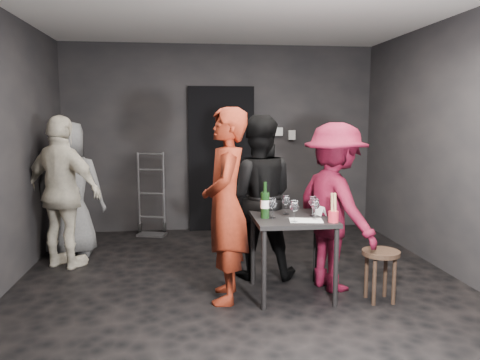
{
  "coord_description": "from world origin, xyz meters",
  "views": [
    {
      "loc": [
        -0.54,
        -4.36,
        1.66
      ],
      "look_at": [
        0.01,
        0.25,
        1.04
      ],
      "focal_mm": 35.0,
      "sensor_mm": 36.0,
      "label": 1
    }
  ],
  "objects": [
    {
      "name": "wine_glass_a",
      "position": [
        0.25,
        -0.27,
        0.85
      ],
      "size": [
        0.1,
        0.1,
        0.2
      ],
      "primitive_type": null,
      "rotation": [
        0.0,
        0.0,
        0.35
      ],
      "color": "white",
      "rests_on": "tasting_table"
    },
    {
      "name": "wine_glass_c",
      "position": [
        0.41,
        -0.11,
        0.85
      ],
      "size": [
        0.1,
        0.1,
        0.2
      ],
      "primitive_type": null,
      "rotation": [
        0.0,
        0.0,
        0.38
      ],
      "color": "white",
      "rests_on": "tasting_table"
    },
    {
      "name": "wine_glass_e",
      "position": [
        0.62,
        -0.36,
        0.85
      ],
      "size": [
        0.1,
        0.1,
        0.2
      ],
      "primitive_type": null,
      "rotation": [
        0.0,
        0.0,
        -0.37
      ],
      "color": "white",
      "rests_on": "tasting_table"
    },
    {
      "name": "reserved_card",
      "position": [
        0.7,
        -0.19,
        0.79
      ],
      "size": [
        0.1,
        0.13,
        0.09
      ],
      "primitive_type": null,
      "rotation": [
        0.0,
        0.0,
        0.28
      ],
      "color": "white",
      "rests_on": "tasting_table"
    },
    {
      "name": "hand_truck",
      "position": [
        -1.01,
        2.27,
        0.21
      ],
      "size": [
        0.39,
        0.33,
        1.17
      ],
      "rotation": [
        0.0,
        0.0,
        -0.28
      ],
      "color": "#B2B2B7",
      "rests_on": "floor"
    },
    {
      "name": "ceiling",
      "position": [
        0.0,
        0.0,
        2.7
      ],
      "size": [
        4.5,
        5.0,
        0.02
      ],
      "primitive_type": "cube",
      "color": "silver",
      "rests_on": "ground"
    },
    {
      "name": "doorway",
      "position": [
        0.0,
        2.44,
        1.05
      ],
      "size": [
        0.95,
        0.1,
        2.1
      ],
      "primitive_type": "cube",
      "color": "black",
      "rests_on": "ground"
    },
    {
      "name": "stool",
      "position": [
        1.21,
        -0.47,
        0.37
      ],
      "size": [
        0.34,
        0.34,
        0.47
      ],
      "rotation": [
        0.0,
        0.0,
        0.12
      ],
      "color": "#392619",
      "rests_on": "floor"
    },
    {
      "name": "man_maroon",
      "position": [
        0.89,
        -0.09,
        0.87
      ],
      "size": [
        0.89,
        1.23,
        1.73
      ],
      "primitive_type": "imported",
      "rotation": [
        0.0,
        0.0,
        1.94
      ],
      "color": "#570B1E",
      "rests_on": "floor"
    },
    {
      "name": "wall_right",
      "position": [
        2.25,
        0.0,
        1.35
      ],
      "size": [
        0.04,
        5.0,
        2.7
      ],
      "primitive_type": "cube",
      "color": "black",
      "rests_on": "ground"
    },
    {
      "name": "wine_glass_d",
      "position": [
        0.41,
        -0.44,
        0.86
      ],
      "size": [
        0.09,
        0.09,
        0.21
      ],
      "primitive_type": null,
      "rotation": [
        0.0,
        0.0,
        0.06
      ],
      "color": "white",
      "rests_on": "tasting_table"
    },
    {
      "name": "wall_back",
      "position": [
        0.0,
        2.5,
        1.35
      ],
      "size": [
        4.5,
        0.04,
        2.7
      ],
      "primitive_type": "cube",
      "color": "black",
      "rests_on": "ground"
    },
    {
      "name": "breadstick_cup",
      "position": [
        0.75,
        -0.49,
        0.87
      ],
      "size": [
        0.09,
        0.09,
        0.28
      ],
      "rotation": [
        0.0,
        0.0,
        -0.28
      ],
      "color": "red",
      "rests_on": "tasting_table"
    },
    {
      "name": "tasting_table",
      "position": [
        0.44,
        -0.22,
        0.65
      ],
      "size": [
        0.72,
        0.72,
        0.75
      ],
      "rotation": [
        0.0,
        0.0,
        -0.0
      ],
      "color": "black",
      "rests_on": "floor"
    },
    {
      "name": "wine_bottle",
      "position": [
        0.18,
        -0.25,
        0.88
      ],
      "size": [
        0.08,
        0.08,
        0.33
      ],
      "rotation": [
        0.0,
        0.0,
        -0.2
      ],
      "color": "black",
      "rests_on": "tasting_table"
    },
    {
      "name": "bystander_cream",
      "position": [
        -1.87,
        0.9,
        0.95
      ],
      "size": [
        1.23,
        1.0,
        1.9
      ],
      "primitive_type": "imported",
      "rotation": [
        0.0,
        0.0,
        2.64
      ],
      "color": "beige",
      "rests_on": "floor"
    },
    {
      "name": "wine_glass_f",
      "position": [
        0.64,
        -0.22,
        0.85
      ],
      "size": [
        0.09,
        0.09,
        0.2
      ],
      "primitive_type": null,
      "rotation": [
        0.0,
        0.0,
        -0.14
      ],
      "color": "white",
      "rests_on": "tasting_table"
    },
    {
      "name": "bystander_grey",
      "position": [
        -1.9,
        1.36,
        0.88
      ],
      "size": [
        0.88,
        0.5,
        1.77
      ],
      "primitive_type": "imported",
      "rotation": [
        0.0,
        0.0,
        3.11
      ],
      "color": "#5E5E5E",
      "rests_on": "floor"
    },
    {
      "name": "tasting_mat",
      "position": [
        0.53,
        -0.4,
        0.75
      ],
      "size": [
        0.32,
        0.24,
        0.0
      ],
      "primitive_type": "cube",
      "rotation": [
        0.0,
        0.0,
        -0.16
      ],
      "color": "white",
      "rests_on": "tasting_table"
    },
    {
      "name": "floor",
      "position": [
        0.0,
        0.0,
        0.0
      ],
      "size": [
        4.5,
        5.0,
        0.02
      ],
      "primitive_type": "cube",
      "color": "black",
      "rests_on": "ground"
    },
    {
      "name": "wallbox_lower",
      "position": [
        1.05,
        2.45,
        1.4
      ],
      "size": [
        0.1,
        0.06,
        0.14
      ],
      "primitive_type": "cube",
      "color": "#B7B7B2",
      "rests_on": "wall_back"
    },
    {
      "name": "wine_glass_b",
      "position": [
        0.22,
        -0.19,
        0.85
      ],
      "size": [
        0.08,
        0.08,
        0.2
      ],
      "primitive_type": null,
      "rotation": [
        0.0,
        0.0,
        -0.08
      ],
      "color": "white",
      "rests_on": "tasting_table"
    },
    {
      "name": "wall_front",
      "position": [
        0.0,
        -2.5,
        1.35
      ],
      "size": [
        4.5,
        0.04,
        2.7
      ],
      "primitive_type": "cube",
      "color": "black",
      "rests_on": "ground"
    },
    {
      "name": "server_red",
      "position": [
        -0.18,
        -0.25,
        1.02
      ],
      "size": [
        0.56,
        0.79,
        2.04
      ],
      "primitive_type": "imported",
      "rotation": [
        0.0,
        0.0,
        -1.67
      ],
      "color": "maroon",
      "rests_on": "floor"
    },
    {
      "name": "wallbox_upper",
      "position": [
        0.85,
        2.45,
        1.45
      ],
      "size": [
        0.12,
        0.06,
        0.12
      ],
      "primitive_type": "cube",
      "color": "#B7B7B2",
      "rests_on": "wall_back"
    },
    {
      "name": "woman_black",
      "position": [
        0.2,
        0.35,
        0.95
      ],
      "size": [
        0.98,
        0.63,
        1.89
      ],
      "primitive_type": "imported",
      "rotation": [
        0.0,
        0.0,
        3.0
      ],
      "color": "black",
      "rests_on": "floor"
    }
  ]
}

